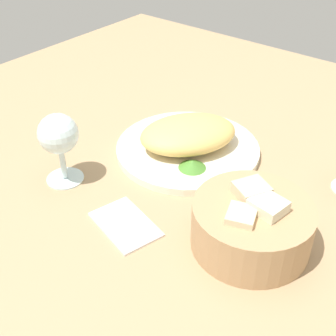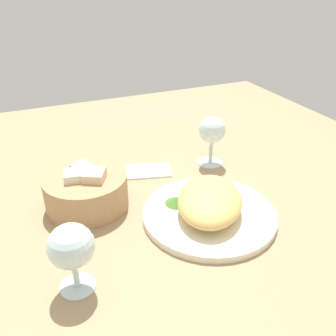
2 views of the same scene
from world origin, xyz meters
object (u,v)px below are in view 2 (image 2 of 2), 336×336
Objects in this scene: plate at (209,214)px; wine_glass_far at (71,249)px; folded_napkin at (148,170)px; bread_basket at (86,190)px; wine_glass_near at (212,133)px.

wine_glass_far is (-7.96, 28.00, 7.22)cm from plate.
folded_napkin is (30.22, -23.26, -7.52)cm from wine_glass_far.
bread_basket is 23.09cm from wine_glass_far.
wine_glass_near is at bearing -29.70° from plate.
bread_basket is at bearing 100.85° from wine_glass_near.
bread_basket is (13.83, 21.55, 3.14)cm from plate.
bread_basket reaches higher than plate.
wine_glass_far is at bearing 125.45° from wine_glass_near.
plate is 1.56× the size of bread_basket.
folded_napkin is (2.10, 16.24, -8.10)cm from wine_glass_near.
plate is 25.80cm from bread_basket.
plate is at bearing 150.30° from wine_glass_near.
wine_glass_near is at bearing -79.15° from bread_basket.
wine_glass_near reaches higher than bread_basket.
wine_glass_near is 18.27cm from folded_napkin.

